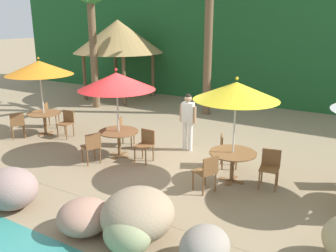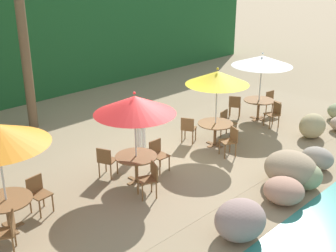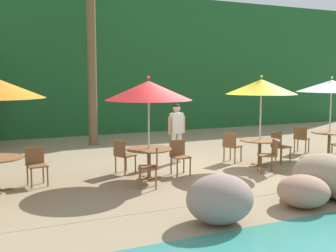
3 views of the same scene
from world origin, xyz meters
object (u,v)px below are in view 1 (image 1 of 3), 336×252
(chair_orange_seaward, at_px, (67,122))
(chair_red_seaward, at_px, (146,143))
(waiter_in_white, at_px, (188,118))
(chair_orange_inland, at_px, (49,113))
(chair_yellow_inland, at_px, (226,149))
(umbrella_orange, at_px, (39,68))
(chair_red_inland, at_px, (124,130))
(dining_table_orange, at_px, (44,116))
(chair_yellow_left, at_px, (207,171))
(chair_red_left, at_px, (92,146))
(dining_table_yellow, at_px, (233,157))
(chair_yellow_seaward, at_px, (270,165))
(umbrella_red, at_px, (117,81))
(chair_orange_left, at_px, (17,123))
(palm_tree_nearest, at_px, (92,23))
(dining_table_red, at_px, (119,135))
(umbrella_yellow, at_px, (236,91))
(palapa_hut, at_px, (118,37))

(chair_orange_seaward, xyz_separation_m, chair_red_seaward, (3.41, -0.44, 0.00))
(chair_orange_seaward, distance_m, waiter_in_white, 4.11)
(chair_orange_inland, xyz_separation_m, chair_yellow_inland, (6.78, -0.22, 0.00))
(chair_yellow_inland, bearing_deg, umbrella_orange, -175.87)
(chair_red_inland, bearing_deg, chair_yellow_inland, 0.46)
(dining_table_orange, bearing_deg, chair_yellow_left, -9.52)
(chair_yellow_left, bearing_deg, chair_red_left, -178.97)
(dining_table_yellow, relative_size, chair_yellow_seaward, 1.26)
(chair_yellow_seaward, xyz_separation_m, chair_yellow_left, (-1.11, -1.01, 0.00))
(chair_orange_seaward, relative_size, umbrella_red, 0.35)
(chair_orange_inland, xyz_separation_m, umbrella_red, (3.92, -1.00, 1.62))
(chair_orange_left, xyz_separation_m, umbrella_red, (3.76, 0.44, 1.62))
(chair_red_seaward, relative_size, chair_yellow_seaward, 1.00)
(umbrella_orange, relative_size, palm_tree_nearest, 0.50)
(umbrella_red, bearing_deg, palm_tree_nearest, 137.31)
(umbrella_red, distance_m, dining_table_red, 1.52)
(umbrella_orange, distance_m, chair_orange_seaward, 1.91)
(umbrella_orange, relative_size, dining_table_red, 2.33)
(chair_orange_inland, relative_size, chair_yellow_seaward, 1.00)
(chair_yellow_inland, bearing_deg, chair_yellow_seaward, -22.09)
(umbrella_yellow, height_order, chair_yellow_left, umbrella_yellow)
(umbrella_orange, bearing_deg, chair_yellow_seaward, -0.55)
(chair_yellow_inland, xyz_separation_m, waiter_in_white, (-1.43, 0.62, 0.47))
(palapa_hut, bearing_deg, chair_yellow_seaward, -33.64)
(dining_table_red, height_order, dining_table_yellow, same)
(dining_table_yellow, distance_m, chair_yellow_seaward, 0.86)
(umbrella_orange, height_order, chair_red_left, umbrella_orange)
(chair_red_seaward, relative_size, chair_red_left, 1.00)
(chair_orange_seaward, distance_m, palm_tree_nearest, 5.17)
(umbrella_orange, height_order, chair_yellow_left, umbrella_orange)
(umbrella_orange, xyz_separation_m, palm_tree_nearest, (-1.15, 3.86, 1.34))
(palapa_hut, height_order, waiter_in_white, palapa_hut)
(chair_orange_seaward, relative_size, chair_orange_left, 1.00)
(dining_table_yellow, xyz_separation_m, chair_yellow_left, (-0.28, -0.81, -0.10))
(umbrella_orange, height_order, chair_yellow_inland, umbrella_orange)
(dining_table_red, height_order, waiter_in_white, waiter_in_white)
(chair_red_seaward, relative_size, chair_yellow_inland, 1.00)
(dining_table_red, distance_m, palm_tree_nearest, 6.84)
(chair_red_left, xyz_separation_m, dining_table_yellow, (3.58, 0.87, 0.10))
(chair_yellow_left, bearing_deg, chair_red_inland, 156.46)
(chair_red_seaward, relative_size, chair_yellow_left, 1.00)
(dining_table_red, relative_size, chair_red_inland, 1.26)
(chair_yellow_left, bearing_deg, palm_tree_nearest, 146.92)
(chair_red_inland, bearing_deg, chair_orange_inland, 175.95)
(umbrella_red, bearing_deg, dining_table_red, -90.00)
(chair_orange_left, distance_m, dining_table_yellow, 7.10)
(chair_orange_inland, bearing_deg, chair_yellow_left, -14.13)
(chair_orange_seaward, distance_m, chair_orange_left, 1.54)
(chair_orange_inland, bearing_deg, umbrella_yellow, -7.43)
(umbrella_orange, relative_size, chair_yellow_inland, 2.95)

